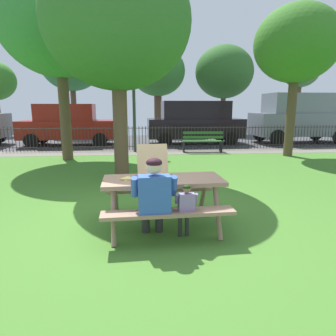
{
  "coord_description": "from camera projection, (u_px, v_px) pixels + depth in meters",
  "views": [
    {
      "loc": [
        -0.02,
        -4.66,
        1.84
      ],
      "look_at": [
        0.41,
        0.55,
        0.75
      ],
      "focal_mm": 31.76,
      "sensor_mm": 36.0,
      "label": 1
    }
  ],
  "objects": [
    {
      "name": "tree_midground_left",
      "position": [
        297.0,
        45.0,
        10.42
      ],
      "size": [
        2.96,
        2.96,
        5.32
      ],
      "color": "brown",
      "rests_on": "ground"
    },
    {
      "name": "far_tree_midleft",
      "position": [
        71.0,
        63.0,
        19.0
      ],
      "size": [
        3.92,
        3.92,
        6.33
      ],
      "color": "brown",
      "rests_on": "ground"
    },
    {
      "name": "far_tree_center",
      "position": [
        158.0,
        72.0,
        19.54
      ],
      "size": [
        3.6,
        3.6,
        5.72
      ],
      "color": "brown",
      "rests_on": "ground"
    },
    {
      "name": "picnic_table_foreground",
      "position": [
        163.0,
        189.0,
        4.52
      ],
      "size": [
        1.87,
        1.57,
        0.79
      ],
      "color": "#9D7760",
      "rests_on": "ground"
    },
    {
      "name": "adult_at_table",
      "position": [
        154.0,
        196.0,
        4.0
      ],
      "size": [
        0.62,
        0.61,
        1.19
      ],
      "color": "#2F2F2F",
      "rests_on": "ground"
    },
    {
      "name": "tree_by_fence",
      "position": [
        117.0,
        23.0,
        7.02
      ],
      "size": [
        3.53,
        3.53,
        5.38
      ],
      "color": "brown",
      "rests_on": "ground"
    },
    {
      "name": "parked_car_right",
      "position": [
        195.0,
        122.0,
        14.55
      ],
      "size": [
        4.65,
        2.07,
        2.08
      ],
      "color": "black",
      "rests_on": "ground"
    },
    {
      "name": "far_tree_right",
      "position": [
        301.0,
        71.0,
        20.31
      ],
      "size": [
        2.5,
        2.5,
        5.35
      ],
      "color": "brown",
      "rests_on": "ground"
    },
    {
      "name": "far_tree_midright",
      "position": [
        224.0,
        72.0,
        19.9
      ],
      "size": [
        3.87,
        3.87,
        5.82
      ],
      "color": "brown",
      "rests_on": "ground"
    },
    {
      "name": "street_asphalt",
      "position": [
        144.0,
        141.0,
        15.94
      ],
      "size": [
        28.0,
        6.5,
        0.01
      ],
      "primitive_type": "cube",
      "color": "#424247"
    },
    {
      "name": "ground",
      "position": [
        145.0,
        187.0,
        6.9
      ],
      "size": [
        28.0,
        12.04,
        0.02
      ],
      "primitive_type": "cube",
      "color": "#467A2A"
    },
    {
      "name": "parked_car_far_right",
      "position": [
        300.0,
        117.0,
        14.93
      ],
      "size": [
        4.77,
        2.21,
        2.46
      ],
      "color": "slate",
      "rests_on": "ground"
    },
    {
      "name": "child_at_table",
      "position": [
        186.0,
        206.0,
        4.06
      ],
      "size": [
        0.31,
        0.31,
        0.82
      ],
      "color": "#2C2C2C",
      "rests_on": "ground"
    },
    {
      "name": "pizza_slice_on_table",
      "position": [
        127.0,
        178.0,
        4.47
      ],
      "size": [
        0.18,
        0.28,
        0.02
      ],
      "color": "#F5DA6B",
      "rests_on": "picnic_table_foreground"
    },
    {
      "name": "tree_midground_right",
      "position": [
        59.0,
        22.0,
        9.53
      ],
      "size": [
        3.87,
        3.87,
        6.24
      ],
      "color": "brown",
      "rests_on": "ground"
    },
    {
      "name": "cobblestone_walkway",
      "position": [
        144.0,
        152.0,
        12.08
      ],
      "size": [
        28.0,
        1.4,
        0.01
      ],
      "primitive_type": "cube",
      "color": "slate"
    },
    {
      "name": "pizza_box_open",
      "position": [
        154.0,
        173.0,
        4.46
      ],
      "size": [
        0.51,
        0.61,
        0.49
      ],
      "color": "tan",
      "rests_on": "picnic_table_foreground"
    },
    {
      "name": "park_bench_center",
      "position": [
        202.0,
        142.0,
        12.05
      ],
      "size": [
        1.62,
        0.54,
        0.85
      ],
      "color": "#2E6027",
      "rests_on": "ground"
    },
    {
      "name": "iron_fence_streetside",
      "position": [
        144.0,
        138.0,
        12.66
      ],
      "size": [
        18.06,
        0.03,
        1.01
      ],
      "color": "#2D2823",
      "rests_on": "ground"
    },
    {
      "name": "parked_car_center",
      "position": [
        68.0,
        124.0,
        14.07
      ],
      "size": [
        4.48,
        2.08,
        1.94
      ],
      "color": "maroon",
      "rests_on": "ground"
    },
    {
      "name": "lamp_post_walkway",
      "position": [
        134.0,
        89.0,
        11.71
      ],
      "size": [
        0.28,
        0.28,
        4.09
      ],
      "color": "#2D382D",
      "rests_on": "ground"
    }
  ]
}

